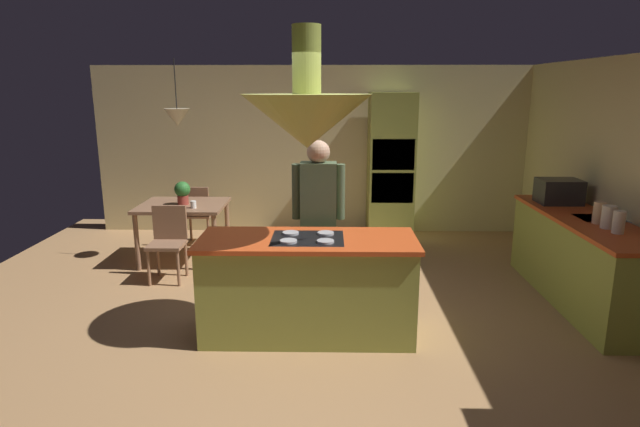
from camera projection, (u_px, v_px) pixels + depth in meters
name	position (u px, v px, depth m)	size (l,w,h in m)	color
ground	(309.00, 324.00, 5.06)	(8.16, 8.16, 0.00)	#AD7F51
wall_back	(317.00, 150.00, 8.12)	(6.80, 0.10, 2.55)	beige
kitchen_island	(308.00, 286.00, 4.76)	(1.95, 0.79, 0.94)	#939E42
counter_run_right	(582.00, 259.00, 5.49)	(0.73, 2.39, 0.92)	#939E42
oven_tower	(391.00, 167.00, 7.75)	(0.66, 0.62, 2.16)	#939E42
dining_table	(183.00, 211.00, 6.78)	(1.09, 0.93, 0.76)	#8C6347
person_at_island	(318.00, 213.00, 5.28)	(0.53, 0.23, 1.72)	tan
range_hood	(307.00, 118.00, 4.41)	(1.10, 1.10, 1.00)	#939E42
pendant_light_over_table	(177.00, 117.00, 6.51)	(0.32, 0.32, 0.82)	beige
chair_facing_island	(168.00, 238.00, 6.16)	(0.40, 0.40, 0.87)	#8C6347
chair_by_back_wall	(197.00, 211.00, 7.49)	(0.40, 0.40, 0.87)	#8C6347
potted_plant_on_table	(183.00, 192.00, 6.69)	(0.20, 0.20, 0.30)	#99382D
cup_on_table	(193.00, 204.00, 6.52)	(0.07, 0.07, 0.09)	white
canister_flour	(619.00, 222.00, 4.79)	(0.11, 0.11, 0.21)	silver
canister_sugar	(609.00, 217.00, 4.96)	(0.13, 0.13, 0.22)	silver
canister_tea	(599.00, 213.00, 5.14)	(0.11, 0.11, 0.22)	#E0B78C
microwave_on_counter	(559.00, 191.00, 6.04)	(0.46, 0.36, 0.28)	#232326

